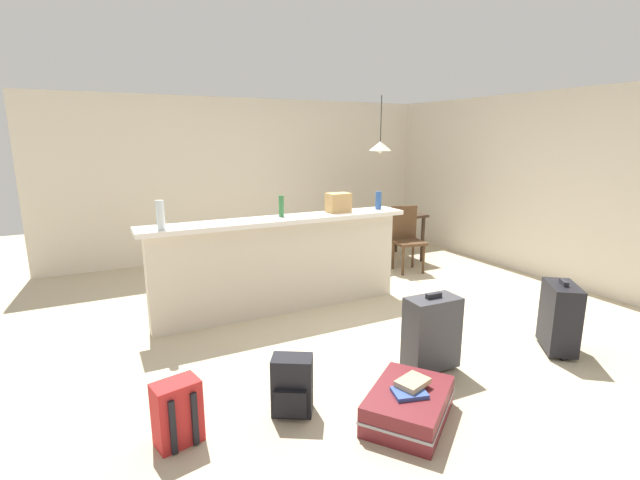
% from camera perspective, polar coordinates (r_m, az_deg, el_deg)
% --- Properties ---
extents(ground_plane, '(13.00, 13.00, 0.05)m').
position_cam_1_polar(ground_plane, '(5.16, 3.85, -9.18)').
color(ground_plane, '#BCAD8E').
extents(wall_back, '(6.60, 0.10, 2.50)m').
position_cam_1_polar(wall_back, '(7.59, -8.01, 7.75)').
color(wall_back, beige).
rests_on(wall_back, ground_plane).
extents(wall_right, '(0.10, 6.00, 2.50)m').
position_cam_1_polar(wall_right, '(7.09, 24.49, 6.38)').
color(wall_right, beige).
rests_on(wall_right, ground_plane).
extents(partition_half_wall, '(2.80, 0.20, 1.01)m').
position_cam_1_polar(partition_half_wall, '(5.01, -4.85, -3.45)').
color(partition_half_wall, beige).
rests_on(partition_half_wall, ground_plane).
extents(bar_countertop, '(2.96, 0.40, 0.05)m').
position_cam_1_polar(bar_countertop, '(4.89, -4.97, 2.51)').
color(bar_countertop, white).
rests_on(bar_countertop, partition_half_wall).
extents(bottle_clear, '(0.08, 0.08, 0.28)m').
position_cam_1_polar(bottle_clear, '(4.46, -19.39, 2.96)').
color(bottle_clear, silver).
rests_on(bottle_clear, bar_countertop).
extents(bottle_green, '(0.06, 0.06, 0.23)m').
position_cam_1_polar(bottle_green, '(4.93, -4.88, 4.25)').
color(bottle_green, '#2D6B38').
rests_on(bottle_green, bar_countertop).
extents(bottle_blue, '(0.07, 0.07, 0.21)m').
position_cam_1_polar(bottle_blue, '(5.48, 7.34, 4.96)').
color(bottle_blue, '#284C89').
rests_on(bottle_blue, bar_countertop).
extents(grocery_bag, '(0.26, 0.18, 0.22)m').
position_cam_1_polar(grocery_bag, '(5.22, 2.32, 4.70)').
color(grocery_bag, tan).
rests_on(grocery_bag, bar_countertop).
extents(dining_table, '(1.10, 0.80, 0.74)m').
position_cam_1_polar(dining_table, '(7.14, 8.09, 2.54)').
color(dining_table, '#332319').
rests_on(dining_table, ground_plane).
extents(dining_chair_near_partition, '(0.47, 0.47, 0.93)m').
position_cam_1_polar(dining_chair_near_partition, '(6.67, 10.79, 0.58)').
color(dining_chair_near_partition, '#4C331E').
rests_on(dining_chair_near_partition, ground_plane).
extents(pendant_lamp, '(0.34, 0.34, 0.84)m').
position_cam_1_polar(pendant_lamp, '(7.02, 7.58, 11.62)').
color(pendant_lamp, black).
extents(suitcase_flat_maroon, '(0.86, 0.81, 0.22)m').
position_cam_1_polar(suitcase_flat_maroon, '(3.36, 11.06, -19.67)').
color(suitcase_flat_maroon, maroon).
rests_on(suitcase_flat_maroon, ground_plane).
extents(suitcase_upright_charcoal, '(0.45, 0.26, 0.67)m').
position_cam_1_polar(suitcase_upright_charcoal, '(3.93, 13.83, -11.18)').
color(suitcase_upright_charcoal, '#38383D').
rests_on(suitcase_upright_charcoal, ground_plane).
extents(backpack_red, '(0.31, 0.29, 0.42)m').
position_cam_1_polar(backpack_red, '(3.20, -17.52, -20.01)').
color(backpack_red, red).
rests_on(backpack_red, ground_plane).
extents(backpack_black, '(0.33, 0.33, 0.42)m').
position_cam_1_polar(backpack_black, '(3.34, -3.52, -17.88)').
color(backpack_black, black).
rests_on(backpack_black, ground_plane).
extents(suitcase_upright_black, '(0.46, 0.49, 0.67)m').
position_cam_1_polar(suitcase_upright_black, '(4.66, 27.86, -8.50)').
color(suitcase_upright_black, black).
rests_on(suitcase_upright_black, ground_plane).
extents(book_stack, '(0.32, 0.27, 0.07)m').
position_cam_1_polar(book_stack, '(3.29, 11.39, -17.57)').
color(book_stack, '#334C99').
rests_on(book_stack, suitcase_flat_maroon).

